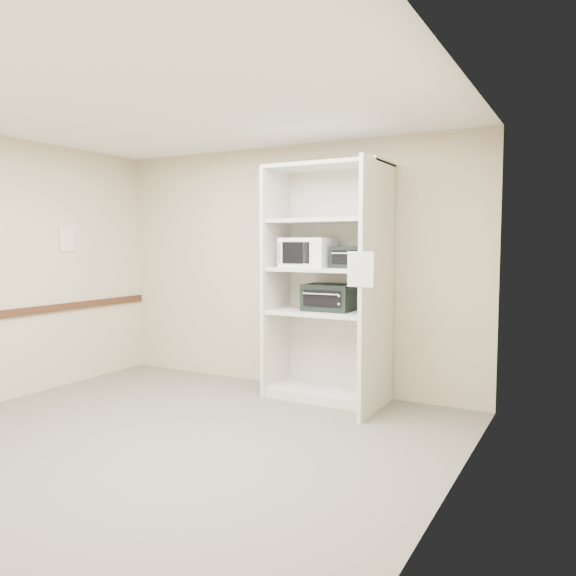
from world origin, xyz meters
The scene contains 11 objects.
floor centered at (0.00, 0.00, 0.00)m, with size 4.50×4.00×0.01m, color #635D55.
ceiling centered at (0.00, 0.00, 2.70)m, with size 4.50×4.00×0.01m, color white.
wall_back centered at (0.00, 2.00, 1.35)m, with size 4.50×0.02×2.70m, color #B6A98B.
wall_right centered at (2.25, 0.00, 1.35)m, with size 0.02×4.00×2.70m, color #B6A98B.
shelving_unit centered at (0.67, 1.70, 1.13)m, with size 1.24×0.92×2.42m.
microwave centered at (0.40, 1.68, 1.52)m, with size 0.51×0.39×0.31m, color white.
toaster_oven_upper centered at (0.88, 1.73, 1.48)m, with size 0.38×0.28×0.22m, color black.
toaster_oven_lower centered at (0.62, 1.74, 1.06)m, with size 0.50×0.38×0.28m, color black.
paper_sign centered at (1.23, 1.07, 1.39)m, with size 0.24×0.01×0.31m, color white.
chair_rail centered at (-2.23, 0.00, 0.90)m, with size 0.04×3.98×0.08m, color #3B2012.
wall_poster centered at (-2.24, 0.85, 1.67)m, with size 0.01×0.20×0.28m, color white.
Camera 1 is at (3.04, -3.54, 1.62)m, focal length 35.00 mm.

